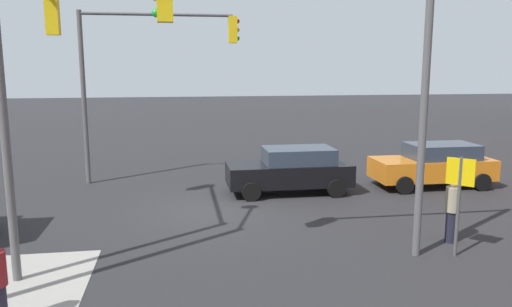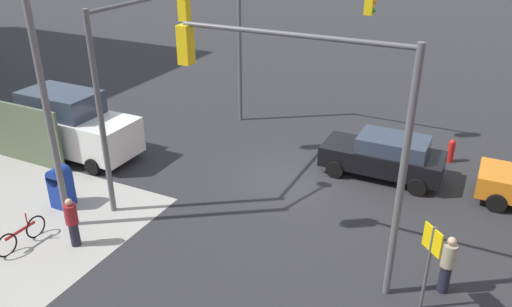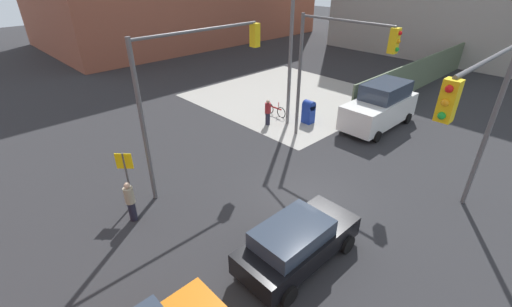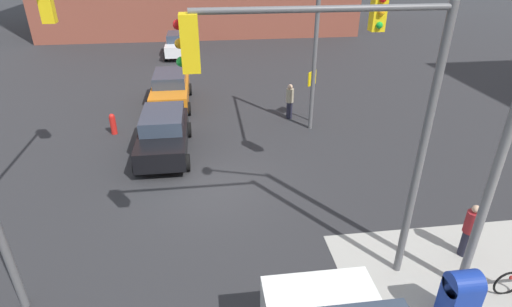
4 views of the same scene
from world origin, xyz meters
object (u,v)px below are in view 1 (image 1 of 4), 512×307
Objects in this scene: hatchback_black at (291,169)px; hatchback_orange at (434,164)px; fire_hydrant at (328,165)px; traffic_signal_se_corner at (145,61)px; traffic_signal_nw_corner at (325,57)px; traffic_signal_ne_corner at (27,60)px; pedestrian_crossing at (452,209)px.

hatchback_orange is at bearing -179.38° from hatchback_black.
hatchback_orange reaches higher than fire_hydrant.
hatchback_black is at bearing 152.38° from traffic_signal_se_corner.
traffic_signal_se_corner is 11.55m from hatchback_orange.
traffic_signal_se_corner is at bearing -13.80° from hatchback_orange.
hatchback_orange is (-6.26, -6.40, -3.82)m from traffic_signal_nw_corner.
traffic_signal_nw_corner is 1.49× the size of hatchback_black.
traffic_signal_se_corner reaches higher than hatchback_black.
traffic_signal_ne_corner reaches higher than pedestrian_crossing.
traffic_signal_se_corner is at bearing -2.39° from fire_hydrant.
traffic_signal_nw_corner is at bearing 156.27° from pedestrian_crossing.
pedestrian_crossing is (-2.90, 5.64, 0.02)m from hatchback_black.
traffic_signal_nw_corner and traffic_signal_ne_corner have the same top height.
pedestrian_crossing is at bearing 65.42° from hatchback_orange.
traffic_signal_se_corner is 7.41m from traffic_signal_ne_corner.
traffic_signal_ne_corner is 14.16m from hatchback_orange.
fire_hydrant is at bearing -108.18° from traffic_signal_nw_corner.
traffic_signal_se_corner is at bearing -64.33° from traffic_signal_nw_corner.
traffic_signal_ne_corner is at bearing 35.37° from fire_hydrant.
traffic_signal_ne_corner is (6.64, -1.96, -0.06)m from traffic_signal_nw_corner.
traffic_signal_ne_corner reaches higher than hatchback_orange.
pedestrian_crossing is (2.61, 5.70, 0.02)m from hatchback_orange.
traffic_signal_ne_corner is 1.49× the size of hatchback_black.
pedestrian_crossing is at bearing -169.16° from traffic_signal_nw_corner.
traffic_signal_nw_corner is 1.48× the size of hatchback_orange.
hatchback_black is at bearing 0.62° from hatchback_orange.
traffic_signal_ne_corner is 11.03m from pedestrian_crossing.
hatchback_orange is 5.51m from hatchback_black.
hatchback_orange is at bearing 145.96° from fire_hydrant.
hatchback_black reaches higher than fire_hydrant.
fire_hydrant is at bearing -131.65° from hatchback_black.
traffic_signal_se_corner is at bearing -27.62° from hatchback_black.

